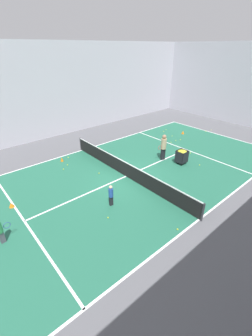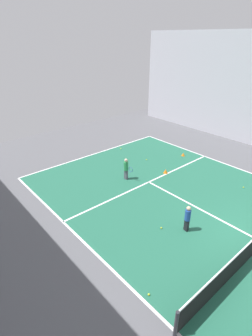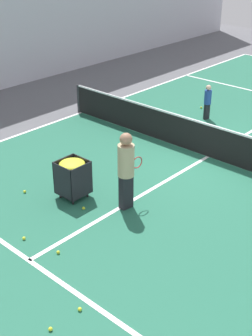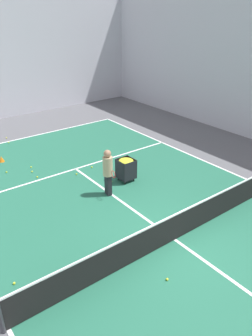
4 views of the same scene
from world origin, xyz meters
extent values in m
plane|color=#5B5B60|center=(0.00, 0.00, 0.00)|extent=(34.43, 34.43, 0.00)
cube|color=#23664C|center=(0.00, 0.00, 0.00)|extent=(10.22, 22.11, 0.00)
cube|color=white|center=(5.11, 0.00, 0.01)|extent=(0.10, 22.11, 0.00)
cube|color=white|center=(0.00, 6.08, 0.01)|extent=(10.22, 0.10, 0.00)
cube|color=white|center=(0.00, 0.00, 0.01)|extent=(0.10, 12.16, 0.00)
cylinder|color=#2D2D33|center=(5.21, 0.00, 0.48)|extent=(0.10, 0.10, 0.96)
cube|color=black|center=(0.00, 0.00, 0.47)|extent=(10.32, 0.03, 0.89)
cube|color=white|center=(0.00, 0.00, 0.94)|extent=(10.32, 0.04, 0.05)
cube|color=black|center=(-0.08, 3.43, 0.41)|extent=(0.22, 0.31, 0.82)
cylinder|color=tan|center=(-0.08, 3.43, 1.18)|extent=(0.42, 0.42, 0.73)
sphere|color=#A87A5B|center=(-0.08, 3.43, 1.68)|extent=(0.27, 0.27, 0.27)
torus|color=#B22D2D|center=(-0.09, 3.07, 1.00)|extent=(0.07, 0.28, 0.28)
cube|color=black|center=(1.64, -2.38, 0.26)|extent=(0.14, 0.20, 0.52)
cylinder|color=#234799|center=(1.64, -2.38, 0.75)|extent=(0.26, 0.26, 0.46)
sphere|color=beige|center=(1.64, -2.38, 1.06)|extent=(0.17, 0.17, 0.17)
cube|color=black|center=(1.12, 3.92, 0.14)|extent=(0.63, 0.64, 0.02)
cube|color=black|center=(1.12, 3.61, 0.53)|extent=(0.63, 0.02, 0.79)
cube|color=black|center=(1.12, 4.24, 0.53)|extent=(0.63, 0.02, 0.79)
cube|color=black|center=(0.82, 3.92, 0.53)|extent=(0.02, 0.64, 0.79)
cube|color=black|center=(1.43, 3.92, 0.53)|extent=(0.02, 0.64, 0.79)
ellipsoid|color=yellow|center=(1.12, 3.92, 0.87)|extent=(0.59, 0.60, 0.16)
cylinder|color=black|center=(0.90, 3.70, 0.07)|extent=(0.05, 0.05, 0.14)
cylinder|color=black|center=(1.34, 3.70, 0.07)|extent=(0.05, 0.05, 0.14)
cylinder|color=black|center=(0.90, 4.15, 0.07)|extent=(0.05, 0.05, 0.14)
cylinder|color=black|center=(1.34, 4.15, 0.07)|extent=(0.05, 0.05, 0.14)
sphere|color=yellow|center=(-1.68, 6.32, 0.04)|extent=(0.07, 0.07, 0.07)
sphere|color=yellow|center=(2.31, -3.09, 0.04)|extent=(0.07, 0.07, 0.07)
sphere|color=yellow|center=(0.61, 5.74, 0.04)|extent=(0.07, 0.07, 0.07)
sphere|color=yellow|center=(-1.65, 6.92, 0.04)|extent=(0.07, 0.07, 0.07)
sphere|color=yellow|center=(-0.25, 5.57, 0.04)|extent=(0.07, 0.07, 0.07)
sphere|color=yellow|center=(2.13, 4.59, 0.04)|extent=(0.07, 0.07, 0.07)
sphere|color=yellow|center=(0.55, 4.15, 0.04)|extent=(0.07, 0.07, 0.07)
sphere|color=yellow|center=(4.87, -1.27, 0.04)|extent=(0.07, 0.07, 0.07)
camera|label=1|loc=(8.87, -7.67, 6.98)|focal=24.00mm
camera|label=2|loc=(8.85, 2.27, 6.98)|focal=28.00mm
camera|label=3|loc=(-6.12, 10.07, 5.64)|focal=50.00mm
camera|label=4|loc=(-6.00, -5.43, 6.37)|focal=35.00mm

